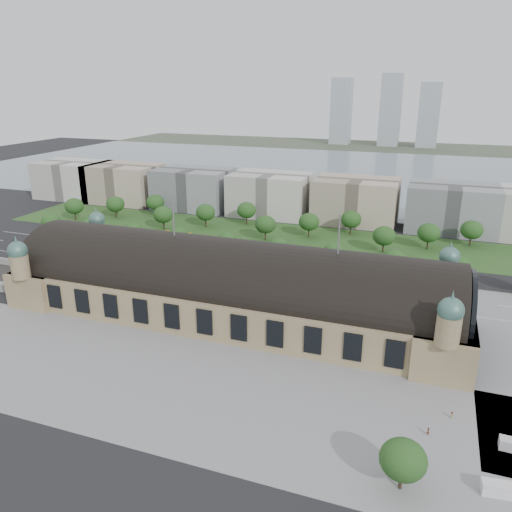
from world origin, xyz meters
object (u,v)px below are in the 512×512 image
(parked_car_3, at_px, (173,278))
(pedestrian_0, at_px, (452,415))
(parked_car_1, at_px, (78,264))
(bus_mid, at_px, (288,280))
(parked_car_6, at_px, (211,281))
(traffic_car_4, at_px, (309,283))
(van_south, at_px, (497,489))
(traffic_car_1, at_px, (133,248))
(traffic_car_2, at_px, (95,258))
(traffic_car_6, at_px, (462,298))
(traffic_car_5, at_px, (357,278))
(parked_car_2, at_px, (159,274))
(parked_car_0, at_px, (110,267))
(bus_east, at_px, (298,284))
(parked_car_5, at_px, (182,279))
(parked_car_4, at_px, (128,268))
(pedestrian_1, at_px, (428,431))
(petrol_station, at_px, (180,237))
(traffic_car_3, at_px, (217,263))
(bus_west, at_px, (243,279))

(parked_car_3, bearing_deg, pedestrian_0, 25.91)
(parked_car_1, distance_m, bus_mid, 90.63)
(parked_car_6, bearing_deg, traffic_car_4, 76.77)
(van_south, bearing_deg, traffic_car_1, 137.89)
(traffic_car_2, xyz_separation_m, traffic_car_6, (151.44, 8.21, -0.02))
(traffic_car_4, xyz_separation_m, van_south, (58.47, -89.04, 0.49))
(traffic_car_5, xyz_separation_m, parked_car_2, (-76.31, -22.29, -0.04))
(parked_car_0, xyz_separation_m, bus_east, (79.67, 6.78, 0.95))
(parked_car_1, bearing_deg, parked_car_2, 71.09)
(traffic_car_1, height_order, bus_east, bus_east)
(bus_mid, height_order, bus_east, bus_east)
(parked_car_5, bearing_deg, parked_car_3, -112.39)
(parked_car_3, bearing_deg, parked_car_0, -129.13)
(bus_mid, relative_size, pedestrian_0, 6.87)
(bus_mid, bearing_deg, traffic_car_4, -75.00)
(van_south, bearing_deg, parked_car_3, 138.37)
(parked_car_4, xyz_separation_m, pedestrian_1, (121.49, -66.54, 0.24))
(petrol_station, height_order, parked_car_6, petrol_station)
(van_south, bearing_deg, traffic_car_4, 116.25)
(parked_car_4, height_order, van_south, van_south)
(traffic_car_3, distance_m, pedestrian_1, 122.79)
(traffic_car_4, distance_m, parked_car_3, 53.75)
(parked_car_1, xyz_separation_m, pedestrian_0, (148.76, -54.99, 0.09))
(traffic_car_5, xyz_separation_m, parked_car_0, (-99.63, -22.54, 0.03))
(bus_east, bearing_deg, traffic_car_2, 89.25)
(traffic_car_5, xyz_separation_m, bus_west, (-41.38, -18.22, 1.10))
(traffic_car_3, height_order, traffic_car_5, traffic_car_3)
(parked_car_5, distance_m, pedestrian_0, 113.41)
(traffic_car_2, height_order, pedestrian_0, pedestrian_0)
(traffic_car_3, bearing_deg, parked_car_4, 124.39)
(parked_car_4, distance_m, pedestrian_1, 138.52)
(traffic_car_2, xyz_separation_m, parked_car_6, (59.82, -7.19, -0.06))
(petrol_station, xyz_separation_m, pedestrian_0, (123.48, -99.27, -2.08))
(van_south, bearing_deg, parked_car_0, 144.09)
(parked_car_1, height_order, parked_car_5, parked_car_1)
(traffic_car_5, height_order, bus_west, bus_west)
(parked_car_5, bearing_deg, traffic_car_1, -146.12)
(parked_car_3, xyz_separation_m, van_south, (110.70, -76.35, 0.52))
(bus_east, xyz_separation_m, pedestrian_0, (54.19, -63.45, -0.84))
(traffic_car_4, bearing_deg, van_south, 33.51)
(traffic_car_3, distance_m, bus_east, 41.74)
(van_south, bearing_deg, bus_east, 119.06)
(traffic_car_5, distance_m, parked_car_2, 79.50)
(traffic_car_2, relative_size, traffic_car_6, 1.02)
(traffic_car_1, xyz_separation_m, parked_car_2, (28.30, -24.55, -0.11))
(parked_car_1, bearing_deg, parked_car_3, 68.19)
(traffic_car_3, bearing_deg, parked_car_5, 171.10)
(petrol_station, relative_size, parked_car_2, 2.99)
(traffic_car_1, bearing_deg, parked_car_3, -132.85)
(traffic_car_4, height_order, parked_car_4, traffic_car_4)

